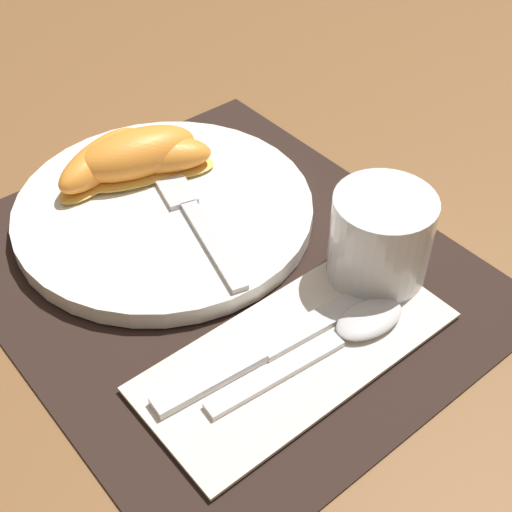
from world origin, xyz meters
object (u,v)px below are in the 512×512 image
object	(u,v)px
plate	(161,212)
citrus_wedge_1	(137,156)
citrus_wedge_0	(152,157)
knife	(280,342)
fork	(188,210)
spoon	(345,333)
juice_glass	(380,243)
citrus_wedge_2	(102,162)

from	to	relation	value
plate	citrus_wedge_1	bearing A→B (deg)	167.46
citrus_wedge_0	citrus_wedge_1	xyz separation A→B (m)	(-0.00, -0.01, 0.00)
knife	fork	distance (m)	0.16
knife	citrus_wedge_1	world-z (taller)	citrus_wedge_1
plate	fork	world-z (taller)	fork
knife	citrus_wedge_1	distance (m)	0.23
fork	citrus_wedge_0	distance (m)	0.07
citrus_wedge_1	citrus_wedge_0	bearing A→B (deg)	70.10
plate	fork	xyz separation A→B (m)	(0.02, 0.01, 0.01)
knife	citrus_wedge_0	bearing A→B (deg)	169.96
plate	spoon	size ratio (longest dim) A/B	1.51
spoon	citrus_wedge_1	distance (m)	0.26
juice_glass	spoon	distance (m)	0.08
knife	fork	size ratio (longest dim) A/B	1.20
spoon	citrus_wedge_0	size ratio (longest dim) A/B	1.47
plate	juice_glass	distance (m)	0.19
spoon	knife	bearing A→B (deg)	-121.23
juice_glass	citrus_wedge_0	size ratio (longest dim) A/B	0.68
knife	spoon	world-z (taller)	spoon
plate	citrus_wedge_0	size ratio (longest dim) A/B	2.22
fork	citrus_wedge_1	distance (m)	0.08
knife	citrus_wedge_1	xyz separation A→B (m)	(-0.23, 0.03, 0.03)
plate	juice_glass	xyz separation A→B (m)	(0.17, 0.10, 0.03)
spoon	citrus_wedge_2	bearing A→B (deg)	-171.17
juice_glass	citrus_wedge_0	bearing A→B (deg)	-161.65
citrus_wedge_1	fork	bearing A→B (deg)	0.77
plate	knife	xyz separation A→B (m)	(0.18, -0.02, -0.00)
fork	citrus_wedge_2	distance (m)	0.10
juice_glass	fork	xyz separation A→B (m)	(-0.14, -0.08, -0.02)
juice_glass	fork	size ratio (longest dim) A/B	0.44
plate	citrus_wedge_1	world-z (taller)	citrus_wedge_1
knife	fork	world-z (taller)	fork
spoon	citrus_wedge_1	bearing A→B (deg)	-176.62
spoon	citrus_wedge_2	world-z (taller)	citrus_wedge_2
knife	citrus_wedge_0	world-z (taller)	citrus_wedge_0
citrus_wedge_0	citrus_wedge_2	xyz separation A→B (m)	(-0.02, -0.04, 0.00)
spoon	fork	size ratio (longest dim) A/B	0.95
citrus_wedge_0	juice_glass	bearing A→B (deg)	18.35
citrus_wedge_1	juice_glass	bearing A→B (deg)	20.91
plate	knife	bearing A→B (deg)	-5.03
citrus_wedge_1	citrus_wedge_2	bearing A→B (deg)	-122.97
juice_glass	knife	bearing A→B (deg)	-85.32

